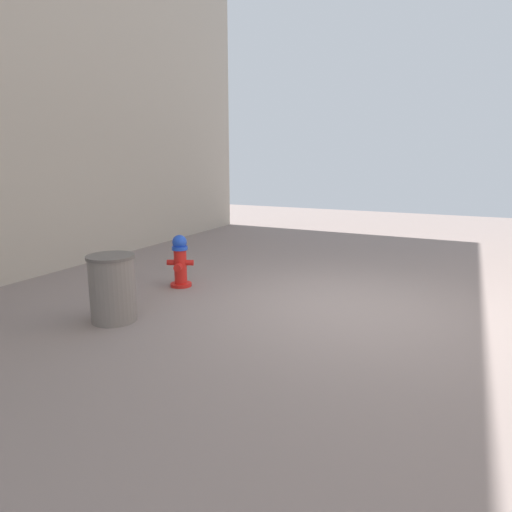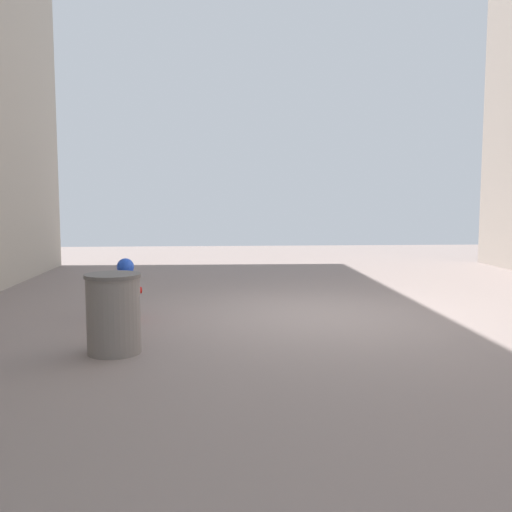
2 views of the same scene
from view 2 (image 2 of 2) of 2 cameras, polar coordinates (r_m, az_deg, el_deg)
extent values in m
plane|color=gray|center=(7.95, 6.56, -6.00)|extent=(23.40, 23.40, 0.00)
cylinder|color=red|center=(7.83, -12.95, -6.10)|extent=(0.34, 0.34, 0.05)
cylinder|color=red|center=(7.78, -13.00, -3.96)|extent=(0.20, 0.20, 0.54)
cylinder|color=blue|center=(7.73, -13.05, -1.75)|extent=(0.25, 0.25, 0.06)
sphere|color=blue|center=(7.72, -13.07, -1.07)|extent=(0.23, 0.23, 0.23)
cylinder|color=red|center=(7.80, -11.98, -3.42)|extent=(0.15, 0.13, 0.09)
cylinder|color=red|center=(7.73, -14.06, -3.55)|extent=(0.15, 0.13, 0.09)
cylinder|color=red|center=(7.62, -12.74, -3.96)|extent=(0.16, 0.17, 0.12)
cylinder|color=slate|center=(6.13, -14.20, -5.85)|extent=(0.56, 0.56, 0.80)
cylinder|color=#5B5551|center=(6.06, -14.30, -1.95)|extent=(0.58, 0.58, 0.04)
camera|label=1|loc=(3.37, 54.13, 10.00)|focal=31.57mm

